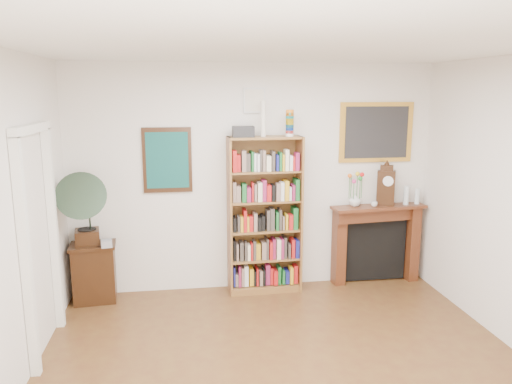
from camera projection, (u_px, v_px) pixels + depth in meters
room at (302, 235)px, 3.75m from camera, size 4.51×5.01×2.81m
door_casing at (39, 223)px, 4.62m from camera, size 0.08×1.02×2.17m
teal_poster at (167, 160)px, 5.95m from camera, size 0.58×0.04×0.78m
small_picture at (254, 100)px, 5.96m from camera, size 0.26×0.04×0.30m
gilt_painting at (376, 132)px, 6.26m from camera, size 0.95×0.04×0.75m
bookshelf at (265, 206)px, 6.07m from camera, size 0.90×0.35×2.22m
side_cabinet at (94, 273)px, 5.90m from camera, size 0.55×0.42×0.70m
fireplace at (376, 237)px, 6.47m from camera, size 1.24×0.41×1.03m
gramophone at (82, 205)px, 5.61m from camera, size 0.65×0.76×0.89m
cd_stack at (107, 243)px, 5.71m from camera, size 0.14×0.14×0.08m
mantel_clock at (386, 186)px, 6.32m from camera, size 0.25×0.20×0.51m
flower_vase at (355, 200)px, 6.29m from camera, size 0.16×0.16×0.16m
teacup at (374, 204)px, 6.27m from camera, size 0.10×0.10×0.06m
bottle_left at (406, 195)px, 6.37m from camera, size 0.07×0.07×0.24m
bottle_right at (417, 196)px, 6.41m from camera, size 0.06×0.06×0.20m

